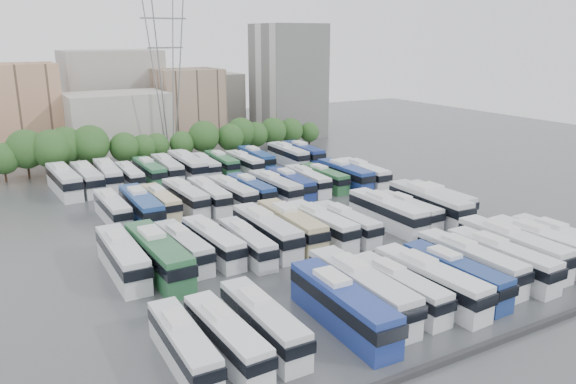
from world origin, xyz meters
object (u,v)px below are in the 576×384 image
bus_r0_s13 (562,242)px  bus_r0_s5 (361,289)px  bus_r2_s1 (113,209)px  bus_r2_s9 (291,184)px  bus_r0_s7 (430,281)px  bus_r3_s8 (222,163)px  bus_r2_s13 (363,173)px  bus_r2_s7 (251,190)px  bus_r1_s11 (407,210)px  bus_r2_s8 (275,187)px  bus_r3_s0 (64,180)px  bus_r2_s2 (141,206)px  bus_r1_s10 (387,212)px  bus_r1_s1 (158,255)px  bus_r1_s8 (346,223)px  bus_r0_s8 (455,274)px  bus_r3_s3 (129,176)px  electricity_pylon (166,61)px  bus_r2_s10 (307,180)px  bus_r3_s9 (244,163)px  bus_r1_s4 (247,243)px  bus_r1_s13 (439,199)px  bus_r0_s2 (263,321)px  bus_r1_s3 (213,242)px  bus_r1_s7 (320,224)px  bus_r1_s2 (183,246)px  bus_r3_s10 (256,158)px  bus_r2_s5 (209,195)px  bus_r0_s6 (399,287)px  bus_r2_s11 (324,178)px  bus_r3_s1 (87,178)px  apartment_tower (288,81)px  bus_r0_s12 (542,245)px  bus_r2_s3 (161,201)px  bus_r1_s5 (266,231)px  bus_r2_s12 (345,174)px  bus_r0_s11 (512,247)px  bus_r0_s9 (470,262)px  bus_r3_s6 (187,165)px  bus_r0_s1 (226,337)px  bus_r1_s0 (122,257)px  bus_r3_s2 (108,175)px  bus_r3_s13 (303,153)px  bus_r0_s10 (501,259)px  bus_r2_s6 (232,193)px

bus_r0_s13 → bus_r0_s5: bearing=177.1°
bus_r2_s1 → bus_r2_s9: (26.30, -0.70, 0.05)m
bus_r0_s7 → bus_r3_s8: (3.21, 55.30, -0.18)m
bus_r2_s13 → bus_r2_s7: bearing=-178.7°
bus_r1_s11 → bus_r2_s8: (-9.85, 17.86, 0.16)m
bus_r3_s0 → bus_r0_s5: bearing=-75.7°
bus_r2_s2 → bus_r1_s10: bearing=-33.2°
bus_r1_s1 → bus_r1_s8: size_ratio=1.23×
bus_r0_s8 → bus_r3_s3: 56.64m
bus_r2_s1 → bus_r2_s7: bearing=-2.3°
bus_r2_s1 → bus_r2_s7: (19.66, -0.62, 0.01)m
bus_r1_s1 → bus_r2_s1: bearing=88.5°
electricity_pylon → bus_r1_s10: 59.75m
bus_r3_s3 → bus_r2_s10: bearing=-35.4°
bus_r3_s9 → bus_r1_s4: bearing=-116.9°
bus_r0_s7 → bus_r1_s13: (20.03, 19.37, -0.13)m
bus_r0_s2 → bus_r1_s3: (3.34, 18.48, 0.00)m
bus_r3_s3 → bus_r3_s9: (20.02, -0.69, 0.01)m
bus_r0_s13 → bus_r1_s7: bearing=137.2°
bus_r1_s2 → bus_r3_s10: 44.27m
bus_r2_s5 → bus_r3_s9: bearing=52.2°
bus_r2_s2 → bus_r2_s7: bearing=4.3°
bus_r0_s8 → bus_r1_s2: bus_r0_s8 is taller
bus_r2_s7 → bus_r2_s13: (20.02, -0.35, 0.10)m
bus_r0_s6 → bus_r1_s2: 23.38m
bus_r0_s5 → bus_r2_s8: 35.81m
bus_r2_s11 → bus_r3_s1: size_ratio=0.86×
bus_r0_s5 → bus_r3_s8: (9.84, 53.77, -0.33)m
apartment_tower → bus_r2_s1: apartment_tower is taller
apartment_tower → bus_r0_s12: size_ratio=2.05×
bus_r2_s3 → bus_r3_s1: (-6.37, 17.18, 0.28)m
bus_r1_s13 → bus_r1_s5: bearing=-179.8°
bus_r2_s12 → bus_r0_s11: bearing=-95.6°
bus_r0_s11 → bus_r2_s3: bus_r0_s11 is taller
bus_r0_s9 → bus_r3_s8: bus_r0_s9 is taller
bus_r2_s3 → bus_r3_s6: (10.18, 17.60, 0.35)m
bus_r0_s1 → bus_r0_s2: bus_r0_s2 is taller
bus_r1_s13 → bus_r2_s2: size_ratio=0.90×
bus_r0_s9 → bus_r0_s5: bearing=178.2°
bus_r1_s5 → bus_r2_s8: size_ratio=1.06×
bus_r0_s2 → bus_r2_s9: size_ratio=0.98×
bus_r1_s0 → bus_r2_s9: bus_r1_s0 is taller
bus_r3_s2 → bus_r3_s13: size_ratio=1.01×
bus_r2_s3 → bus_r3_s9: 25.70m
bus_r3_s13 → bus_r3_s0: bearing=-177.3°
bus_r0_s10 → bus_r2_s3: bearing=120.7°
bus_r0_s12 → apartment_tower: bearing=76.5°
apartment_tower → bus_r1_s4: 78.36m
bus_r2_s6 → bus_r2_s8: bus_r2_s8 is taller
bus_r0_s6 → bus_r2_s10: (13.09, 36.81, -0.02)m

